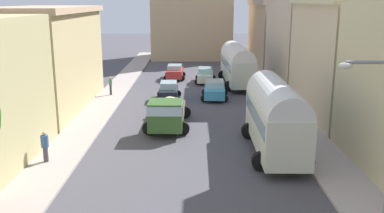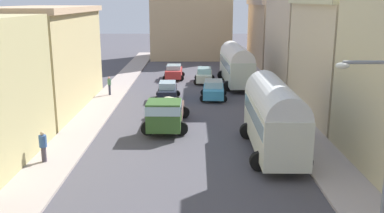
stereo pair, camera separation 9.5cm
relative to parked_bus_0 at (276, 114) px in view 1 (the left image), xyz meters
The scene contains 17 objects.
ground_plane 13.04m from the parked_bus_0, 111.32° to the left, with size 154.00×154.00×0.00m, color #49474E.
sidewalk_left 17.03m from the parked_bus_0, 134.90° to the left, with size 2.50×70.00×0.14m, color #A59892.
sidewalk_right 12.44m from the parked_bus_0, 77.82° to the left, with size 2.50×70.00×0.14m, color #B0A5A4.
building_left_2 19.34m from the parked_bus_0, 146.86° to the left, with size 6.51×14.18×7.96m.
building_right_2 10.90m from the parked_bus_0, 50.56° to the left, with size 6.50×11.60×8.89m.
building_right_3 21.83m from the parked_bus_0, 73.90° to the left, with size 4.29×12.31×11.54m.
building_right_4 35.89m from the parked_bus_0, 79.06° to the left, with size 6.53×14.68×8.54m.
distant_church 41.49m from the parked_bus_0, 96.50° to the left, with size 11.51×7.88×21.17m.
parked_bus_0 is the anchor object (origin of this frame).
parked_bus_1 20.10m from the parked_bus_0, 90.27° to the left, with size 3.39×9.93×4.07m.
cargo_truck_0 7.84m from the parked_bus_0, 144.00° to the left, with size 3.10×6.96×2.26m.
car_0 15.01m from the parked_bus_0, 116.50° to the left, with size 2.19×3.75×1.60m.
car_1 24.54m from the parked_bus_0, 105.47° to the left, with size 2.34×3.96×1.56m.
car_2 14.12m from the parked_bus_0, 100.95° to the left, with size 2.47×4.06×1.64m.
car_3 21.73m from the parked_bus_0, 98.62° to the left, with size 2.30×4.17×1.58m.
pedestrian_0 12.54m from the parked_bus_0, behind, with size 0.55×0.55×1.80m.
pedestrian_1 19.08m from the parked_bus_0, 128.91° to the left, with size 0.43×0.43×1.80m.
Camera 1 is at (0.03, -8.04, 8.45)m, focal length 40.30 mm.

